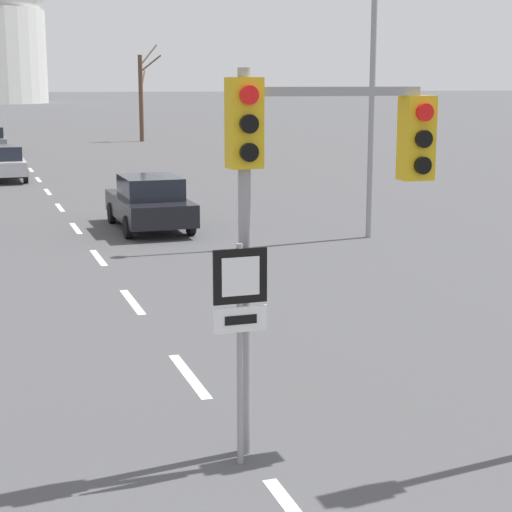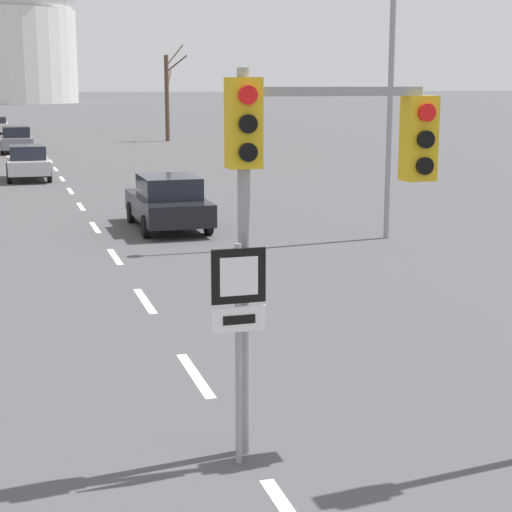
# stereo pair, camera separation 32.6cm
# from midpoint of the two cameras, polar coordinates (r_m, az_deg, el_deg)

# --- Properties ---
(lane_stripe_1) EXTENTS (0.16, 2.00, 0.01)m
(lane_stripe_1) POSITION_cam_midpoint_polar(r_m,az_deg,el_deg) (12.58, -5.23, -7.94)
(lane_stripe_1) COLOR silver
(lane_stripe_1) RESTS_ON ground_plane
(lane_stripe_2) EXTENTS (0.16, 2.00, 0.01)m
(lane_stripe_2) POSITION_cam_midpoint_polar(r_m,az_deg,el_deg) (16.81, -8.80, -3.03)
(lane_stripe_2) COLOR silver
(lane_stripe_2) RESTS_ON ground_plane
(lane_stripe_3) EXTENTS (0.16, 2.00, 0.01)m
(lane_stripe_3) POSITION_cam_midpoint_polar(r_m,az_deg,el_deg) (21.15, -10.90, -0.11)
(lane_stripe_3) COLOR silver
(lane_stripe_3) RESTS_ON ground_plane
(lane_stripe_4) EXTENTS (0.16, 2.00, 0.01)m
(lane_stripe_4) POSITION_cam_midpoint_polar(r_m,az_deg,el_deg) (25.55, -12.28, 1.81)
(lane_stripe_4) COLOR silver
(lane_stripe_4) RESTS_ON ground_plane
(lane_stripe_5) EXTENTS (0.16, 2.00, 0.01)m
(lane_stripe_5) POSITION_cam_midpoint_polar(r_m,az_deg,el_deg) (29.97, -13.26, 3.17)
(lane_stripe_5) COLOR silver
(lane_stripe_5) RESTS_ON ground_plane
(lane_stripe_6) EXTENTS (0.16, 2.00, 0.01)m
(lane_stripe_6) POSITION_cam_midpoint_polar(r_m,az_deg,el_deg) (34.42, -13.98, 4.18)
(lane_stripe_6) COLOR silver
(lane_stripe_6) RESTS_ON ground_plane
(lane_stripe_7) EXTENTS (0.16, 2.00, 0.01)m
(lane_stripe_7) POSITION_cam_midpoint_polar(r_m,az_deg,el_deg) (38.88, -14.54, 4.95)
(lane_stripe_7) COLOR silver
(lane_stripe_7) RESTS_ON ground_plane
(lane_stripe_8) EXTENTS (0.16, 2.00, 0.01)m
(lane_stripe_8) POSITION_cam_midpoint_polar(r_m,az_deg,el_deg) (43.35, -14.99, 5.57)
(lane_stripe_8) COLOR silver
(lane_stripe_8) RESTS_ON ground_plane
(lane_stripe_9) EXTENTS (0.16, 2.00, 0.01)m
(lane_stripe_9) POSITION_cam_midpoint_polar(r_m,az_deg,el_deg) (47.82, -15.35, 6.07)
(lane_stripe_9) COLOR silver
(lane_stripe_9) RESTS_ON ground_plane
(traffic_signal_centre_tall) EXTENTS (2.43, 0.34, 4.33)m
(traffic_signal_centre_tall) POSITION_cam_midpoint_polar(r_m,az_deg,el_deg) (9.49, 2.62, 6.04)
(traffic_signal_centre_tall) COLOR gray
(traffic_signal_centre_tall) RESTS_ON ground_plane
(route_sign_post) EXTENTS (0.60, 0.08, 2.50)m
(route_sign_post) POSITION_cam_midpoint_polar(r_m,az_deg,el_deg) (9.25, -2.08, -4.04)
(route_sign_post) COLOR gray
(route_sign_post) RESTS_ON ground_plane
(street_lamp_right) EXTENTS (2.64, 0.36, 7.64)m
(street_lamp_right) POSITION_cam_midpoint_polar(r_m,az_deg,el_deg) (23.13, 6.21, 12.94)
(street_lamp_right) COLOR gray
(street_lamp_right) RESTS_ON ground_plane
(sedan_near_right) EXTENTS (1.94, 4.41, 1.56)m
(sedan_near_right) POSITION_cam_midpoint_polar(r_m,az_deg,el_deg) (24.93, -7.48, 3.57)
(sedan_near_right) COLOR black
(sedan_near_right) RESTS_ON ground_plane
(sedan_far_right) EXTENTS (1.83, 3.91, 1.52)m
(sedan_far_right) POSITION_cam_midpoint_polar(r_m,az_deg,el_deg) (38.69, -16.72, 5.96)
(sedan_far_right) COLOR #B7B7BC
(sedan_far_right) RESTS_ON ground_plane
(bare_tree_right_near) EXTENTS (1.64, 2.24, 6.92)m
(bare_tree_right_near) POSITION_cam_midpoint_polar(r_m,az_deg,el_deg) (63.13, -7.78, 10.60)
(bare_tree_right_near) COLOR brown
(bare_tree_right_near) RESTS_ON ground_plane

